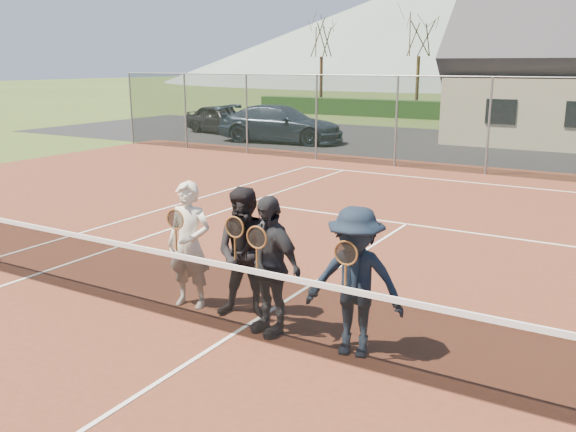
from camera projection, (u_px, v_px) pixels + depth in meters
name	position (u px, v px, depth m)	size (l,w,h in m)	color
ground	(523.00, 150.00, 24.49)	(220.00, 220.00, 0.00)	#374D1B
court_surface	(234.00, 335.00, 7.79)	(30.00, 30.00, 0.02)	#562819
tarmac_carpark	(427.00, 144.00, 26.47)	(40.00, 12.00, 0.01)	black
hedge_row	(564.00, 115.00, 34.38)	(40.00, 1.20, 1.10)	black
hill_west	(451.00, 27.00, 97.27)	(110.00, 110.00, 18.00)	slate
car_a	(221.00, 119.00, 30.24)	(1.66, 4.13, 1.41)	black
car_b	(293.00, 127.00, 27.37)	(1.34, 3.83, 1.26)	gray
car_c	(281.00, 124.00, 26.78)	(2.26, 5.55, 1.61)	#1B2737
court_markings	(234.00, 334.00, 7.79)	(11.03, 23.83, 0.01)	white
tennis_net	(233.00, 296.00, 7.66)	(11.68, 0.08, 1.10)	slate
perimeter_fence	(489.00, 126.00, 18.69)	(30.07, 0.07, 3.02)	slate
tree_a	(322.00, 28.00, 41.84)	(3.20, 3.20, 7.77)	#372014
tree_b	(420.00, 24.00, 38.38)	(3.20, 3.20, 7.77)	#372714
player_a	(189.00, 245.00, 8.51)	(0.72, 0.55, 1.80)	silver
player_b	(247.00, 254.00, 8.13)	(1.05, 0.94, 1.80)	black
player_c	(269.00, 265.00, 7.67)	(1.13, 0.70, 1.80)	#232529
player_d	(355.00, 282.00, 7.06)	(1.27, 0.87, 1.80)	black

